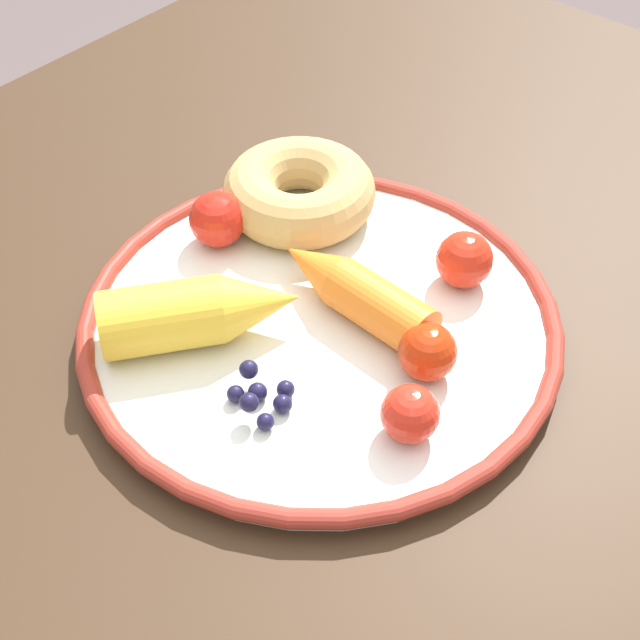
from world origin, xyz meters
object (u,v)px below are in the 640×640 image
Objects in this scene: donut at (299,191)px; tomato_far at (217,219)px; blueberry_pile at (261,395)px; tomato_near at (410,414)px; tomato_extra at (464,259)px; dining_table at (407,430)px; carrot_yellow at (202,312)px; plate at (320,323)px; tomato_mid at (428,352)px; carrot_orange at (352,290)px.

tomato_far is at bearing -110.26° from donut.
donut is 0.06m from tomato_far.
tomato_near is (0.08, 0.04, 0.01)m from blueberry_pile.
donut is 2.88× the size of tomato_extra.
tomato_far is at bearing -170.32° from dining_table.
tomato_far is (-0.06, 0.07, -0.00)m from carrot_yellow.
carrot_yellow is at bearing -128.66° from plate.
tomato_mid is at bearing -48.66° from dining_table.
tomato_far reaches higher than plate.
tomato_near is 0.87× the size of tomato_far.
carrot_yellow is (-0.10, -0.10, 0.13)m from dining_table.
tomato_far reaches higher than tomato_extra.
plate is at bearing -113.20° from carrot_orange.
blueberry_pile is at bearing -56.11° from donut.
dining_table is 0.14m from carrot_orange.
dining_table is 0.14m from tomato_extra.
tomato_far is at bearing -153.77° from tomato_extra.
carrot_yellow reaches higher than plate.
tomato_extra reaches higher than dining_table.
dining_table is 0.14m from tomato_mid.
carrot_yellow is 3.28× the size of tomato_extra.
donut is 0.13m from tomato_extra.
blueberry_pile is at bearing -153.83° from tomato_near.
tomato_near is (0.18, -0.11, -0.00)m from donut.
tomato_mid is (0.06, 0.08, 0.01)m from blueberry_pile.
tomato_far is at bearing 128.80° from carrot_yellow.
donut reaches higher than dining_table.
dining_table is 7.55× the size of carrot_yellow.
tomato_near is at bearing -68.67° from tomato_extra.
dining_table is 0.20m from tomato_far.
plate is at bearing -42.16° from donut.
carrot_orange is 0.97× the size of carrot_yellow.
donut is at bearing 157.19° from tomato_mid.
donut is 2.79× the size of tomato_far.
plate is 8.18× the size of tomato_extra.
tomato_mid is 0.09m from tomato_extra.
plate is 7.93× the size of tomato_far.
plate is at bearing -118.24° from tomato_extra.
tomato_near is at bearing -14.26° from tomato_far.
donut is 2.73× the size of blueberry_pile.
carrot_orange is at bearing 3.54° from tomato_far.
blueberry_pile is 1.02× the size of tomato_far.
tomato_far reaches higher than carrot_orange.
tomato_extra is (0.13, 0.01, -0.00)m from donut.
blueberry_pile is at bearing -100.08° from tomato_extra.
tomato_far is (-0.11, -0.01, 0.00)m from carrot_orange.
carrot_yellow reaches higher than tomato_extra.
tomato_mid reaches higher than plate.
donut is at bearing -173.48° from tomato_extra.
plate is at bearing -174.75° from tomato_mid.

